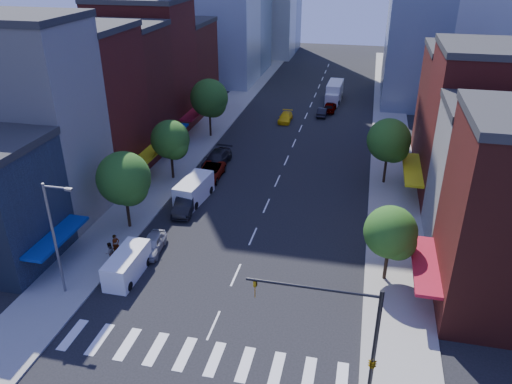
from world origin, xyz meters
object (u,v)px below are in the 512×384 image
Objects in this scene: parked_car_third at (210,172)px; parked_car_rear at (217,159)px; cargo_van_near at (126,266)px; box_truck at (334,92)px; pedestrian_near at (116,245)px; cargo_van_far at (193,190)px; pedestrian_far at (110,252)px; traffic_car_oncoming at (323,112)px; parked_car_second at (185,203)px; traffic_car_far at (330,107)px; taxi at (285,117)px; parked_car_front at (152,244)px.

parked_car_rear is at bearing 93.57° from parked_car_third.
box_truck is at bearing 77.53° from cargo_van_near.
pedestrian_near reaches higher than parked_car_rear.
cargo_van_far is 3.23× the size of pedestrian_far.
pedestrian_far is at bearing -93.59° from parked_car_rear.
traffic_car_oncoming is at bearing -94.65° from box_truck.
cargo_van_near is 3.42m from pedestrian_near.
parked_car_third is at bearing 83.91° from parked_car_second.
pedestrian_near is at bearing -103.42° from box_truck.
cargo_van_near is 2.68× the size of pedestrian_near.
pedestrian_near reaches higher than traffic_car_oncoming.
traffic_car_far is at bearing 67.32° from parked_car_second.
box_truck is at bearing -89.94° from traffic_car_far.
box_truck reaches higher than traffic_car_far.
box_truck is (6.09, 12.47, 0.80)m from taxi.
cargo_van_near is 41.11m from taxi.
pedestrian_near is (-2.69, -1.23, 0.36)m from parked_car_front.
pedestrian_near is at bearing -93.98° from parked_car_rear.
parked_car_rear is 23.99m from traffic_car_oncoming.
traffic_car_oncoming is (5.09, 3.85, 0.01)m from taxi.
traffic_car_far is 47.59m from pedestrian_far.
parked_car_second is 37.35m from traffic_car_far.
cargo_van_far reaches higher than parked_car_rear.
box_truck is (10.96, 39.54, 0.29)m from cargo_van_far.
box_truck reaches higher than pedestrian_far.
box_truck is at bearing 73.29° from parked_car_rear.
pedestrian_near reaches higher than taxi.
box_truck is 4.36× the size of pedestrian_far.
parked_car_front is 3.88m from cargo_van_near.
parked_car_third is (0.31, 15.31, 0.06)m from parked_car_front.
parked_car_front is 19.04m from parked_car_rear.
cargo_van_near is at bearing -93.28° from parked_car_third.
parked_car_rear is (-0.26, 11.56, 0.01)m from parked_car_second.
parked_car_rear is at bearing -164.60° from pedestrian_far.
traffic_car_oncoming is (10.73, 44.56, -0.39)m from cargo_van_near.
cargo_van_near is 48.46m from traffic_car_far.
box_truck is at bearing 19.41° from pedestrian_near.
parked_car_third is 27.29m from traffic_car_oncoming.
parked_car_rear is 1.45× the size of traffic_car_oncoming.
pedestrian_near is (-7.85, -38.11, 0.43)m from taxi.
parked_car_third is 22.11m from taxi.
traffic_car_far is (10.83, 35.75, -0.06)m from parked_car_second.
parked_car_second is 1.11× the size of traffic_car_far.
pedestrian_far reaches higher than taxi.
taxi is (4.89, 29.41, -0.18)m from parked_car_second.
cargo_van_near is (-0.75, -11.31, 0.22)m from parked_car_second.
taxi is 2.38× the size of pedestrian_near.
taxi is at bearing 76.40° from parked_car_third.
cargo_van_near is at bearing -87.62° from parked_car_rear.
traffic_car_oncoming is 8.71m from box_truck.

